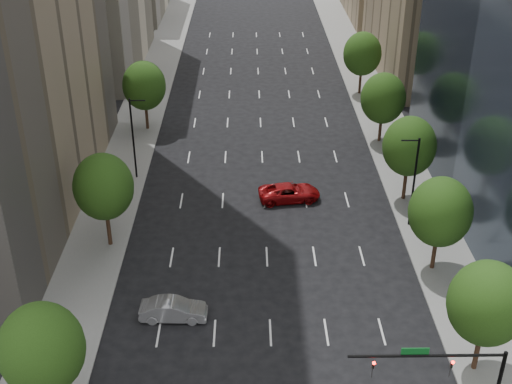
{
  "coord_description": "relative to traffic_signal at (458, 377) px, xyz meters",
  "views": [
    {
      "loc": [
        -1.57,
        1.17,
        33.38
      ],
      "look_at": [
        -0.99,
        47.22,
        8.0
      ],
      "focal_mm": 47.25,
      "sensor_mm": 36.0,
      "label": 1
    }
  ],
  "objects": [
    {
      "name": "sidewalk_left",
      "position": [
        -26.03,
        30.0,
        -5.1
      ],
      "size": [
        6.0,
        200.0,
        0.15
      ],
      "primitive_type": "cube",
      "color": "slate",
      "rests_on": "ground"
    },
    {
      "name": "sidewalk_right",
      "position": [
        4.97,
        30.0,
        -5.1
      ],
      "size": [
        6.0,
        200.0,
        0.15
      ],
      "primitive_type": "cube",
      "color": "slate",
      "rests_on": "ground"
    },
    {
      "name": "tree_right_1",
      "position": [
        3.47,
        6.0,
        0.58
      ],
      "size": [
        5.2,
        5.2,
        8.75
      ],
      "color": "#382316",
      "rests_on": "ground"
    },
    {
      "name": "tree_right_2",
      "position": [
        3.47,
        18.0,
        0.43
      ],
      "size": [
        5.2,
        5.2,
        8.61
      ],
      "color": "#382316",
      "rests_on": "ground"
    },
    {
      "name": "tree_right_3",
      "position": [
        3.47,
        30.0,
        0.72
      ],
      "size": [
        5.2,
        5.2,
        8.89
      ],
      "color": "#382316",
      "rests_on": "ground"
    },
    {
      "name": "tree_right_4",
      "position": [
        3.47,
        44.0,
        0.29
      ],
      "size": [
        5.2,
        5.2,
        8.46
      ],
      "color": "#382316",
      "rests_on": "ground"
    },
    {
      "name": "tree_right_5",
      "position": [
        3.47,
        60.0,
        0.58
      ],
      "size": [
        5.2,
        5.2,
        8.75
      ],
      "color": "#382316",
      "rests_on": "ground"
    },
    {
      "name": "tree_left_0",
      "position": [
        -24.53,
        2.0,
        0.58
      ],
      "size": [
        5.2,
        5.2,
        8.75
      ],
      "color": "#382316",
      "rests_on": "ground"
    },
    {
      "name": "tree_left_1",
      "position": [
        -24.53,
        22.0,
        0.79
      ],
      "size": [
        5.2,
        5.2,
        8.97
      ],
      "color": "#382316",
      "rests_on": "ground"
    },
    {
      "name": "tree_left_2",
      "position": [
        -24.53,
        48.0,
        0.5
      ],
      "size": [
        5.2,
        5.2,
        8.68
      ],
      "color": "#382316",
      "rests_on": "ground"
    },
    {
      "name": "streetlight_rn",
      "position": [
        2.91,
        25.0,
        -0.33
      ],
      "size": [
        1.7,
        0.2,
        9.0
      ],
      "color": "black",
      "rests_on": "ground"
    },
    {
      "name": "streetlight_ln",
      "position": [
        -23.96,
        35.0,
        -0.33
      ],
      "size": [
        1.7,
        0.2,
        9.0
      ],
      "color": "black",
      "rests_on": "ground"
    },
    {
      "name": "traffic_signal",
      "position": [
        0.0,
        0.0,
        0.0
      ],
      "size": [
        9.12,
        0.4,
        7.38
      ],
      "color": "black",
      "rests_on": "ground"
    },
    {
      "name": "car_silver",
      "position": [
        -17.87,
        11.73,
        -4.33
      ],
      "size": [
        5.16,
        1.9,
        1.69
      ],
      "primitive_type": "imported",
      "rotation": [
        0.0,
        0.0,
        1.55
      ],
      "color": "gray",
      "rests_on": "ground"
    },
    {
      "name": "car_red_far",
      "position": [
        -8.01,
        30.06,
        -4.32
      ],
      "size": [
        6.46,
        3.61,
        1.71
      ],
      "primitive_type": "imported",
      "rotation": [
        0.0,
        0.0,
        1.7
      ],
      "color": "maroon",
      "rests_on": "ground"
    }
  ]
}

